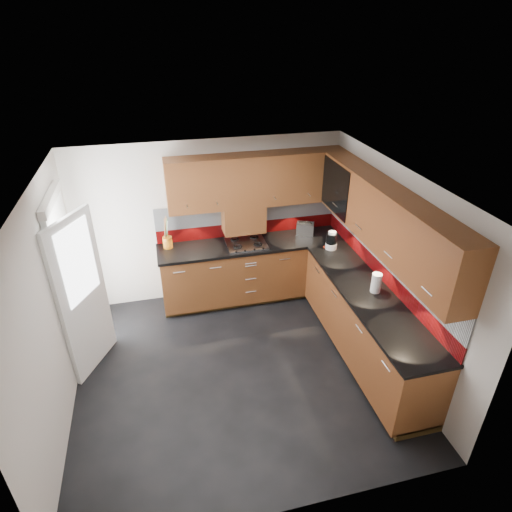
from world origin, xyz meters
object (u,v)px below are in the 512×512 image
object	(u,v)px
toaster	(305,228)
food_processor	(331,241)
gas_hob	(246,243)
utensil_pot	(168,241)

from	to	relation	value
toaster	food_processor	world-z (taller)	food_processor
gas_hob	food_processor	world-z (taller)	food_processor
gas_hob	food_processor	xyz separation A→B (m)	(1.13, -0.41, 0.11)
gas_hob	utensil_pot	bearing A→B (deg)	171.17
gas_hob	utensil_pot	size ratio (longest dim) A/B	1.19
toaster	food_processor	xyz separation A→B (m)	(0.20, -0.53, 0.03)
food_processor	gas_hob	bearing A→B (deg)	160.04
gas_hob	food_processor	size ratio (longest dim) A/B	2.11
gas_hob	utensil_pot	world-z (taller)	utensil_pot
utensil_pot	toaster	world-z (taller)	utensil_pot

